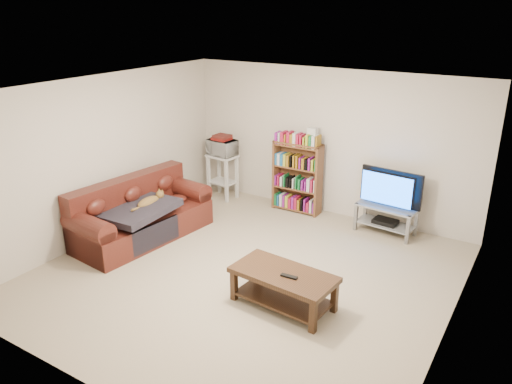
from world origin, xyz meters
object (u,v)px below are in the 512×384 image
Objects in this scene: coffee_table at (283,282)px; bookshelf at (297,176)px; sofa at (139,217)px; tv_stand at (386,215)px.

bookshelf is at bearing 119.08° from coffee_table.
coffee_table is at bearing -65.95° from bookshelf.
coffee_table is 1.04× the size of bookshelf.
coffee_table is (2.75, -0.50, -0.01)m from sofa.
tv_stand is at bearing -3.13° from bookshelf.
sofa is 2.79m from coffee_table.
bookshelf is at bearing 60.33° from sofa.
sofa reaches higher than tv_stand.
bookshelf reaches higher than tv_stand.
sofa is 2.35× the size of tv_stand.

